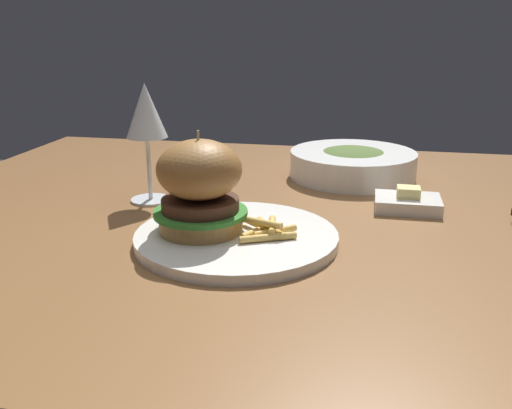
% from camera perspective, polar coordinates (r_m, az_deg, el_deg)
% --- Properties ---
extents(dining_table, '(1.26, 0.98, 0.74)m').
position_cam_1_polar(dining_table, '(0.89, 3.21, -6.05)').
color(dining_table, brown).
rests_on(dining_table, ground).
extents(main_plate, '(0.27, 0.27, 0.01)m').
position_cam_1_polar(main_plate, '(0.74, -1.97, -3.31)').
color(main_plate, white).
rests_on(main_plate, dining_table).
extents(burger_sandwich, '(0.12, 0.12, 0.13)m').
position_cam_1_polar(burger_sandwich, '(0.73, -5.65, 1.84)').
color(burger_sandwich, '#B78447').
rests_on(burger_sandwich, main_plate).
extents(fries_pile, '(0.08, 0.09, 0.02)m').
position_cam_1_polar(fries_pile, '(0.73, 1.01, -2.43)').
color(fries_pile, '#EABC5B').
rests_on(fries_pile, main_plate).
extents(wine_glass, '(0.06, 0.06, 0.19)m').
position_cam_1_polar(wine_glass, '(0.90, -10.94, 8.75)').
color(wine_glass, silver).
rests_on(wine_glass, dining_table).
extents(butter_dish, '(0.10, 0.07, 0.04)m').
position_cam_1_polar(butter_dish, '(0.90, 14.92, 0.22)').
color(butter_dish, white).
rests_on(butter_dish, dining_table).
extents(soup_bowl, '(0.23, 0.23, 0.05)m').
position_cam_1_polar(soup_bowl, '(1.07, 9.65, 4.10)').
color(soup_bowl, white).
rests_on(soup_bowl, dining_table).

